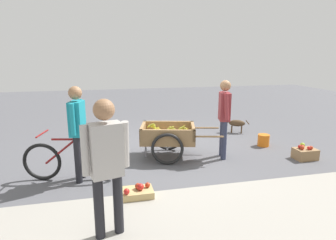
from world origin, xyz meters
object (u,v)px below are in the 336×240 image
at_px(vendor_person, 224,112).
at_px(bicycle, 71,161).
at_px(cyclist_person, 77,125).
at_px(mixed_fruit_crate, 305,153).
at_px(dog, 235,123).
at_px(bystander_person, 106,160).
at_px(fruit_cart, 168,137).
at_px(plastic_bucket, 263,140).
at_px(apple_crate, 138,196).

distance_m(vendor_person, bicycle, 3.08).
bearing_deg(cyclist_person, mixed_fruit_crate, -179.82).
xyz_separation_m(dog, bystander_person, (3.53, 4.10, 0.74)).
bearing_deg(bystander_person, vendor_person, -135.61).
bearing_deg(dog, cyclist_person, 29.42).
height_order(fruit_cart, vendor_person, vendor_person).
relative_size(fruit_cart, plastic_bucket, 6.43).
distance_m(cyclist_person, dog, 4.61).
distance_m(vendor_person, apple_crate, 2.63).
height_order(apple_crate, mixed_fruit_crate, same).
distance_m(dog, apple_crate, 4.52).
relative_size(fruit_cart, bicycle, 1.10).
bearing_deg(mixed_fruit_crate, dog, -77.62).
relative_size(bicycle, cyclist_person, 1.00).
distance_m(bicycle, cyclist_person, 0.64).
bearing_deg(dog, bicycle, 28.16).
distance_m(vendor_person, mixed_fruit_crate, 1.89).
relative_size(dog, plastic_bucket, 2.19).
xyz_separation_m(fruit_cart, cyclist_person, (1.72, 0.78, 0.54)).
relative_size(bicycle, plastic_bucket, 5.87).
height_order(mixed_fruit_crate, bystander_person, bystander_person).
distance_m(apple_crate, bystander_person, 1.29).
relative_size(vendor_person, mixed_fruit_crate, 3.68).
distance_m(bicycle, mixed_fruit_crate, 4.61).
bearing_deg(vendor_person, dog, -123.02).
xyz_separation_m(vendor_person, bicycle, (2.98, 0.46, -0.62)).
height_order(fruit_cart, plastic_bucket, fruit_cart).
bearing_deg(apple_crate, fruit_cart, -115.60).
bearing_deg(bicycle, fruit_cart, -158.31).
bearing_deg(bystander_person, plastic_bucket, -142.08).
bearing_deg(bicycle, mixed_fruit_crate, 179.75).
xyz_separation_m(fruit_cart, vendor_person, (-1.11, 0.29, 0.53)).
bearing_deg(dog, mixed_fruit_crate, 102.38).
xyz_separation_m(vendor_person, mixed_fruit_crate, (-1.62, 0.48, -0.85)).
relative_size(fruit_cart, cyclist_person, 1.10).
bearing_deg(fruit_cart, cyclist_person, 24.31).
bearing_deg(fruit_cart, vendor_person, 165.54).
bearing_deg(fruit_cart, bicycle, 21.69).
relative_size(cyclist_person, bystander_person, 0.97).
height_order(plastic_bucket, apple_crate, apple_crate).
relative_size(cyclist_person, mixed_fruit_crate, 3.69).
height_order(cyclist_person, apple_crate, cyclist_person).
relative_size(apple_crate, bystander_person, 0.26).
bearing_deg(dog, fruit_cart, 33.02).
xyz_separation_m(dog, plastic_bucket, (-0.12, 1.25, -0.13)).
height_order(cyclist_person, bystander_person, bystander_person).
bearing_deg(vendor_person, bicycle, 8.71).
bearing_deg(vendor_person, apple_crate, 37.55).
height_order(cyclist_person, mixed_fruit_crate, cyclist_person).
height_order(bicycle, bystander_person, bystander_person).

